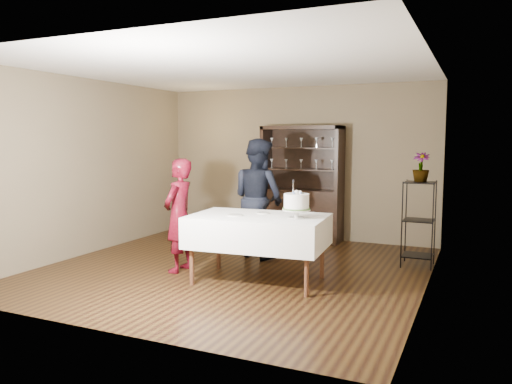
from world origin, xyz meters
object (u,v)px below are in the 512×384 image
at_px(man, 258,198).
at_px(potted_plant, 421,167).
at_px(woman, 179,215).
at_px(cake, 297,203).
at_px(cake_table, 258,231).
at_px(china_hutch, 302,203).
at_px(plant_etagere, 419,220).

height_order(man, potted_plant, man).
bearing_deg(woman, cake, 88.58).
bearing_deg(cake_table, potted_plant, 42.80).
relative_size(china_hutch, cake_table, 1.15).
distance_m(woman, cake, 1.69).
distance_m(china_hutch, potted_plant, 2.45).
bearing_deg(plant_etagere, china_hutch, 153.17).
bearing_deg(potted_plant, woman, -151.36).
bearing_deg(cake, china_hutch, 107.66).
xyz_separation_m(cake_table, cake, (0.50, -0.00, 0.38)).
distance_m(china_hutch, plant_etagere, 2.33).
relative_size(cake_table, woman, 1.14).
height_order(plant_etagere, woman, woman).
xyz_separation_m(china_hutch, man, (-0.20, -1.44, 0.23)).
xyz_separation_m(man, potted_plant, (2.28, 0.38, 0.50)).
relative_size(cake_table, man, 0.97).
bearing_deg(china_hutch, woman, -107.21).
bearing_deg(man, woman, 86.60).
relative_size(plant_etagere, cake_table, 0.69).
relative_size(plant_etagere, cake, 2.59).
relative_size(man, cake, 3.85).
xyz_separation_m(china_hutch, cake, (0.85, -2.67, 0.35)).
bearing_deg(china_hutch, man, -97.73).
distance_m(woman, potted_plant, 3.37).
bearing_deg(plant_etagere, woman, -151.19).
bearing_deg(cake, potted_plant, 52.56).
xyz_separation_m(man, cake, (1.05, -1.23, 0.13)).
bearing_deg(potted_plant, man, -170.50).
height_order(china_hutch, man, china_hutch).
height_order(plant_etagere, man, man).
relative_size(china_hutch, cake, 4.31).
bearing_deg(man, cake_table, 137.97).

